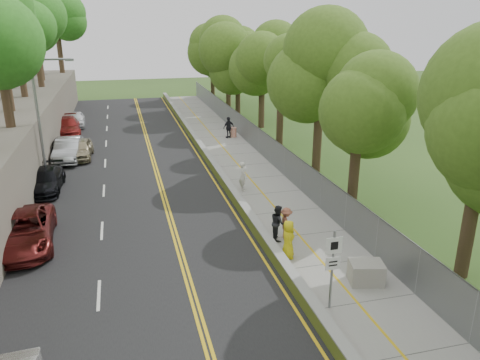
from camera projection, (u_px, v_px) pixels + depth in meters
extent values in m
plane|color=#33511E|center=(276.00, 272.00, 19.72)|extent=(140.00, 140.00, 0.00)
cube|color=black|center=(132.00, 174.00, 32.17)|extent=(11.20, 66.00, 0.04)
cube|color=gray|center=(243.00, 165.00, 34.05)|extent=(4.20, 66.00, 0.05)
cube|color=#C5EC3A|center=(212.00, 164.00, 33.41)|extent=(0.42, 66.00, 0.60)
cube|color=slate|center=(271.00, 150.00, 34.23)|extent=(0.04, 66.00, 2.00)
cylinder|color=gray|center=(39.00, 124.00, 28.70)|extent=(0.18, 0.18, 8.00)
cylinder|color=gray|center=(50.00, 59.00, 27.71)|extent=(2.30, 0.13, 0.13)
cube|color=gray|center=(69.00, 60.00, 27.98)|extent=(0.50, 0.22, 0.14)
cylinder|color=gray|center=(332.00, 270.00, 16.71)|extent=(0.09, 0.09, 3.10)
cube|color=white|center=(334.00, 246.00, 16.35)|extent=(0.62, 0.04, 0.62)
cube|color=white|center=(333.00, 263.00, 16.58)|extent=(0.56, 0.04, 0.50)
cylinder|color=#D74420|center=(234.00, 132.00, 41.97)|extent=(0.53, 0.53, 0.88)
cube|color=gray|center=(366.00, 273.00, 18.72)|extent=(1.51, 1.27, 0.88)
imported|color=maroon|center=(24.00, 231.00, 21.64)|extent=(2.96, 5.78, 1.56)
imported|color=black|center=(46.00, 180.00, 28.74)|extent=(2.07, 4.74, 1.36)
imported|color=gray|center=(80.00, 149.00, 35.50)|extent=(1.89, 4.34, 1.46)
imported|color=#9A9DA0|center=(68.00, 149.00, 35.06)|extent=(2.01, 5.06, 1.64)
imported|color=black|center=(64.00, 147.00, 36.10)|extent=(2.39, 5.03, 1.39)
imported|color=maroon|center=(67.00, 126.00, 42.67)|extent=(2.75, 5.67, 1.59)
imported|color=white|center=(76.00, 119.00, 46.08)|extent=(1.86, 4.26, 1.43)
imported|color=yellow|center=(288.00, 239.00, 20.54)|extent=(0.70, 0.94, 1.77)
imported|color=silver|center=(243.00, 176.00, 28.74)|extent=(0.46, 0.68, 1.83)
imported|color=black|center=(278.00, 223.00, 22.30)|extent=(0.76, 0.92, 1.73)
imported|color=#9E5841|center=(286.00, 223.00, 22.40)|extent=(0.75, 1.10, 1.58)
imported|color=black|center=(229.00, 127.00, 41.54)|extent=(1.21, 0.85, 1.90)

